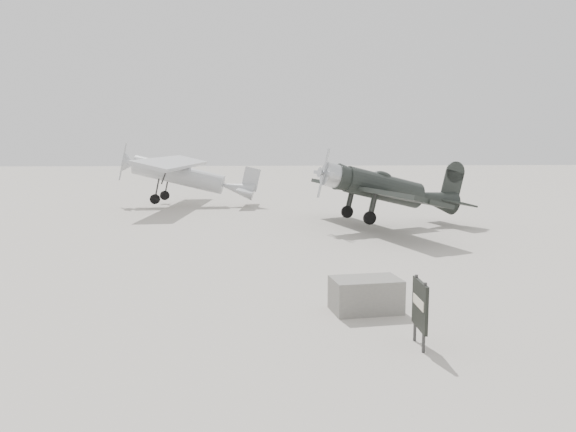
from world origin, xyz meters
name	(u,v)px	position (x,y,z in m)	size (l,w,h in m)	color
ground	(316,267)	(0.00, 0.00, 0.00)	(160.00, 160.00, 0.00)	gray
lowwing_monoplane	(389,190)	(4.45, 8.47, 1.83)	(7.79, 10.72, 3.46)	black
highwing_monoplane	(184,172)	(-6.48, 18.39, 2.20)	(8.84, 12.44, 3.52)	#A9ABAE
equipment_block	(366,295)	(0.66, -4.85, 0.41)	(1.63, 1.02, 0.82)	slate
sign_board	(420,306)	(1.26, -7.27, 0.84)	(0.09, 0.97, 1.40)	#333333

